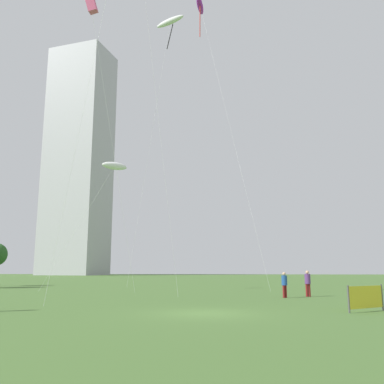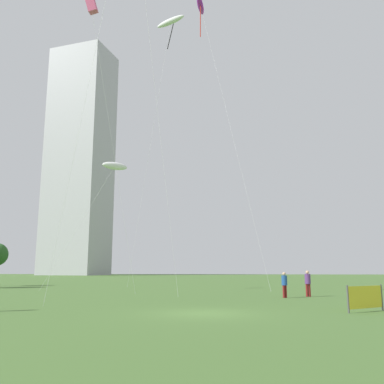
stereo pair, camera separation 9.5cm
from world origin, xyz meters
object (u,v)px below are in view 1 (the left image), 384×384
person_standing_3 (284,283)px  event_banner (366,297)px  distant_highrise_0 (79,159)px  person_standing_0 (308,282)px  kite_flying_2 (170,22)px  kite_flying_4 (91,3)px  kite_flying_5 (200,6)px  kite_flying_1 (115,166)px

person_standing_3 → event_banner: size_ratio=0.85×
distant_highrise_0 → person_standing_0: bearing=-48.4°
kite_flying_2 → person_standing_3: bearing=-55.3°
kite_flying_2 → kite_flying_4: 18.90m
person_standing_3 → kite_flying_5: (-6.96, 16.62, 32.83)m
kite_flying_2 → distant_highrise_0: (-45.50, 88.74, 8.34)m
kite_flying_5 → distant_highrise_0: size_ratio=0.44×
person_standing_0 → event_banner: 10.41m
person_standing_0 → distant_highrise_0: (-57.69, 102.41, 38.16)m
event_banner → person_standing_0: bearing=94.4°
person_standing_3 → distant_highrise_0: size_ratio=0.02×
kite_flying_1 → kite_flying_5: kite_flying_5 is taller
person_standing_3 → kite_flying_2: size_ratio=0.05×
kite_flying_1 → kite_flying_2: kite_flying_2 is taller
kite_flying_4 → person_standing_0: bearing=9.7°
kite_flying_5 → event_banner: 42.98m
kite_flying_2 → distant_highrise_0: distant_highrise_0 is taller
kite_flying_1 → kite_flying_4: kite_flying_4 is taller
person_standing_0 → person_standing_3: size_ratio=1.06×
person_standing_0 → kite_flying_2: (-12.19, 13.67, 29.82)m
person_standing_3 → kite_flying_5: kite_flying_5 is taller
person_standing_0 → kite_flying_5: kite_flying_5 is taller
distant_highrise_0 → kite_flying_2: bearing=-50.7°
person_standing_3 → event_banner: person_standing_3 is taller
event_banner → distant_highrise_0: bearing=117.4°
kite_flying_1 → distant_highrise_0: bearing=113.4°
person_standing_3 → kite_flying_4: (-14.01, -1.32, 21.14)m
event_banner → kite_flying_5: bearing=110.4°
kite_flying_2 → kite_flying_5: 4.82m
kite_flying_2 → event_banner: size_ratio=15.78×
kite_flying_4 → distant_highrise_0: 114.44m
kite_flying_5 → distant_highrise_0: 100.12m
person_standing_3 → kite_flying_4: kite_flying_4 is taller
kite_flying_5 → person_standing_0: bearing=-60.2°
distant_highrise_0 → event_banner: size_ratio=39.21×
distant_highrise_0 → event_banner: (58.48, -112.78, -38.56)m
kite_flying_1 → event_banner: bearing=-44.1°
kite_flying_1 → event_banner: (16.83, -16.32, -10.69)m
kite_flying_5 → event_banner: bearing=-69.6°
kite_flying_1 → kite_flying_5: bearing=51.8°
person_standing_3 → kite_flying_5: 37.45m
kite_flying_4 → event_banner: kite_flying_4 is taller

